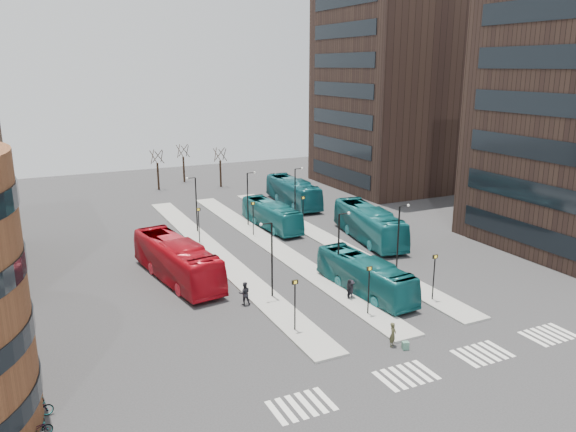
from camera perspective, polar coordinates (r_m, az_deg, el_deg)
name	(u,v)px	position (r m, az deg, el deg)	size (l,w,h in m)	color
ground	(467,407)	(33.32, 17.76, -17.98)	(160.00, 160.00, 0.00)	#2A2A2C
island_left	(216,254)	(55.12, -7.33, -3.82)	(2.50, 45.00, 0.15)	gray
island_mid	(272,245)	(57.18, -1.63, -3.01)	(2.50, 45.00, 0.15)	gray
island_right	(323,238)	(59.77, 3.63, -2.22)	(2.50, 45.00, 0.15)	gray
suitcase	(405,346)	(37.98, 11.83, -12.76)	(0.42, 0.33, 0.52)	navy
red_bus	(177,260)	(48.75, -11.24, -4.41)	(3.00, 12.82, 3.57)	#B50D1B
teal_bus_a	(365,275)	(45.75, 7.82, -5.98)	(2.48, 10.60, 2.95)	#125A5E
teal_bus_b	(271,215)	(63.24, -1.71, 0.10)	(2.50, 10.69, 2.98)	#15656A
teal_bus_c	(369,224)	(59.32, 8.22, -0.79)	(2.96, 12.64, 3.52)	#146066
teal_bus_d	(293,192)	(73.84, 0.52, 2.47)	(2.89, 12.35, 3.44)	#12545E
traveller	(393,334)	(37.97, 10.61, -11.74)	(0.60, 0.40, 1.65)	#434228
commuter_a	(245,293)	(43.43, -4.44, -7.84)	(0.89, 0.69, 1.83)	black
commuter_b	(349,290)	(44.46, 6.24, -7.45)	(0.98, 0.41, 1.67)	black
commuter_c	(351,289)	(44.63, 6.41, -7.43)	(1.02, 0.59, 1.58)	black
bicycle_near	(36,429)	(32.14, -24.25, -19.11)	(0.55, 1.58, 0.83)	gray
bicycle_far	(34,410)	(33.43, -24.38, -17.55)	(0.66, 1.88, 0.99)	gray
crosswalk_stripes	(443,365)	(36.84, 15.43, -14.38)	(22.35, 2.40, 0.01)	silver
tower_far	(400,85)	(87.08, 11.30, 12.91)	(20.12, 20.00, 30.00)	#32231C
sign_poles	(300,243)	(50.29, 1.22, -2.76)	(12.45, 22.12, 3.65)	black
lamp_posts	(286,216)	(54.70, -0.18, -0.01)	(14.04, 20.24, 6.12)	black
bare_trees	(187,168)	(86.73, -10.18, 4.79)	(10.97, 8.14, 5.90)	black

